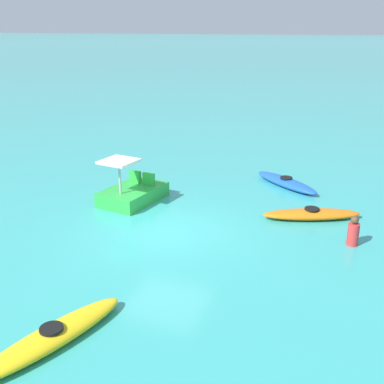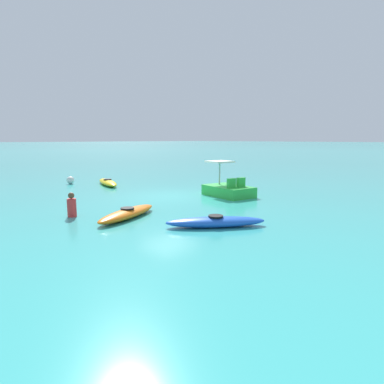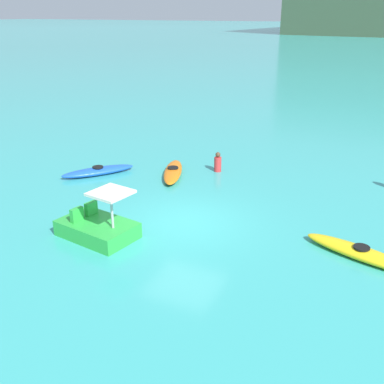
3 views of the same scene
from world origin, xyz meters
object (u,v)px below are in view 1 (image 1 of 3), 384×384
Objects in this scene: pedal_boat_green at (133,192)px; person_by_kayaks at (353,232)px; kayak_orange at (312,214)px; kayak_yellow at (52,336)px; kayak_blue at (286,182)px.

person_by_kayaks is (0.99, 7.46, 0.05)m from pedal_boat_green.
pedal_boat_green reaches higher than kayak_orange.
kayak_yellow is 3.96× the size of person_by_kayaks.
person_by_kayaks is (1.55, 1.32, 0.22)m from kayak_orange.
pedal_boat_green is at bearing -97.59° from person_by_kayaks.
pedal_boat_green reaches higher than person_by_kayaks.
kayak_blue is at bearing 166.66° from kayak_yellow.
kayak_orange is at bearing 154.12° from kayak_yellow.
kayak_yellow is 8.52m from person_by_kayaks.
person_by_kayaks is at bearing 141.47° from kayak_yellow.
kayak_yellow is 9.12m from kayak_orange.
kayak_blue is 3.26m from kayak_orange.
kayak_yellow is 1.32× the size of pedal_boat_green.
kayak_orange is 6.16m from pedal_boat_green.
pedal_boat_green is (0.55, -6.13, 0.17)m from kayak_orange.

